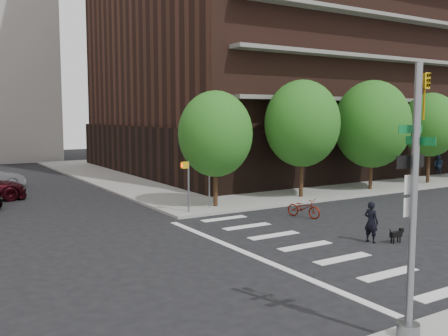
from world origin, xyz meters
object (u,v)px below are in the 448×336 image
object	(u,v)px
scooter	(304,208)
pedestrian_far	(438,165)
dog_walker	(371,222)
traffic_signal	(413,224)

from	to	relation	value
scooter	pedestrian_far	world-z (taller)	pedestrian_far
scooter	dog_walker	size ratio (longest dim) A/B	1.10
scooter	pedestrian_far	distance (m)	21.35
dog_walker	traffic_signal	bearing A→B (deg)	127.08
traffic_signal	scooter	bearing A→B (deg)	59.13
pedestrian_far	dog_walker	bearing A→B (deg)	-60.74
scooter	traffic_signal	bearing A→B (deg)	-139.64
traffic_signal	pedestrian_far	xyz separation A→B (m)	(27.24, 18.49, -1.71)
traffic_signal	scooter	world-z (taller)	traffic_signal
dog_walker	pedestrian_far	xyz separation A→B (m)	(21.14, 11.90, 0.16)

